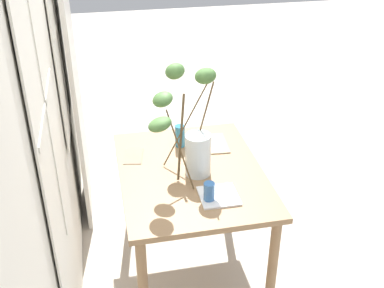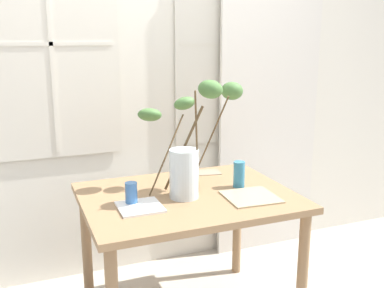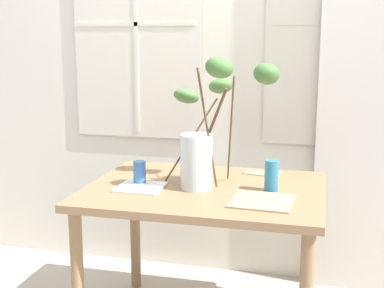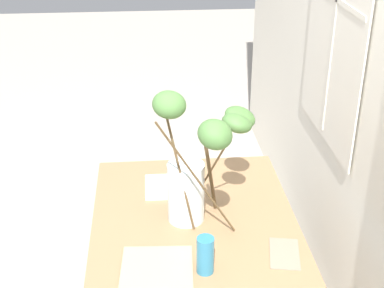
{
  "view_description": "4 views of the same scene",
  "coord_description": "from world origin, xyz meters",
  "px_view_note": "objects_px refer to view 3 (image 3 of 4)",
  "views": [
    {
      "loc": [
        -2.42,
        0.5,
        2.36
      ],
      "look_at": [
        -0.0,
        -0.01,
        0.95
      ],
      "focal_mm": 44.83,
      "sensor_mm": 36.0,
      "label": 1
    },
    {
      "loc": [
        -0.84,
        -2.17,
        1.6
      ],
      "look_at": [
        0.0,
        -0.06,
        1.06
      ],
      "focal_mm": 42.28,
      "sensor_mm": 36.0,
      "label": 2
    },
    {
      "loc": [
        0.54,
        -2.4,
        1.47
      ],
      "look_at": [
        -0.06,
        -0.01,
        0.97
      ],
      "focal_mm": 49.17,
      "sensor_mm": 36.0,
      "label": 3
    },
    {
      "loc": [
        1.96,
        -0.18,
        2.13
      ],
      "look_at": [
        -0.03,
        -0.01,
        1.12
      ],
      "focal_mm": 52.3,
      "sensor_mm": 36.0,
      "label": 4
    }
  ],
  "objects_px": {
    "drinking_glass_blue_left": "(140,173)",
    "plate_square_left": "(141,187)",
    "drinking_glass_blue_right": "(271,176)",
    "plate_square_right": "(262,201)",
    "vase_with_branches": "(207,132)",
    "dining_table": "(205,207)"
  },
  "relations": [
    {
      "from": "drinking_glass_blue_left",
      "to": "drinking_glass_blue_right",
      "type": "xyz_separation_m",
      "value": [
        0.64,
        0.04,
        0.02
      ]
    },
    {
      "from": "plate_square_right",
      "to": "drinking_glass_blue_left",
      "type": "bearing_deg",
      "value": 167.68
    },
    {
      "from": "vase_with_branches",
      "to": "plate_square_left",
      "type": "relative_size",
      "value": 3.0
    },
    {
      "from": "drinking_glass_blue_right",
      "to": "vase_with_branches",
      "type": "bearing_deg",
      "value": -178.82
    },
    {
      "from": "vase_with_branches",
      "to": "drinking_glass_blue_right",
      "type": "bearing_deg",
      "value": 1.18
    },
    {
      "from": "vase_with_branches",
      "to": "drinking_glass_blue_right",
      "type": "height_order",
      "value": "vase_with_branches"
    },
    {
      "from": "vase_with_branches",
      "to": "drinking_glass_blue_left",
      "type": "height_order",
      "value": "vase_with_branches"
    },
    {
      "from": "dining_table",
      "to": "drinking_glass_blue_left",
      "type": "bearing_deg",
      "value": -173.78
    },
    {
      "from": "dining_table",
      "to": "vase_with_branches",
      "type": "relative_size",
      "value": 1.75
    },
    {
      "from": "vase_with_branches",
      "to": "plate_square_left",
      "type": "bearing_deg",
      "value": -161.59
    },
    {
      "from": "drinking_glass_blue_left",
      "to": "plate_square_left",
      "type": "bearing_deg",
      "value": -67.24
    },
    {
      "from": "plate_square_right",
      "to": "vase_with_branches",
      "type": "bearing_deg",
      "value": 148.94
    },
    {
      "from": "drinking_glass_blue_right",
      "to": "plate_square_left",
      "type": "height_order",
      "value": "drinking_glass_blue_right"
    },
    {
      "from": "drinking_glass_blue_left",
      "to": "drinking_glass_blue_right",
      "type": "bearing_deg",
      "value": 4.0
    },
    {
      "from": "drinking_glass_blue_left",
      "to": "plate_square_right",
      "type": "relative_size",
      "value": 0.44
    },
    {
      "from": "drinking_glass_blue_left",
      "to": "vase_with_branches",
      "type": "bearing_deg",
      "value": 6.62
    },
    {
      "from": "vase_with_branches",
      "to": "plate_square_left",
      "type": "height_order",
      "value": "vase_with_branches"
    },
    {
      "from": "dining_table",
      "to": "plate_square_right",
      "type": "height_order",
      "value": "plate_square_right"
    },
    {
      "from": "plate_square_left",
      "to": "plate_square_right",
      "type": "xyz_separation_m",
      "value": [
        0.59,
        -0.07,
        -0.0
      ]
    },
    {
      "from": "plate_square_left",
      "to": "dining_table",
      "type": "bearing_deg",
      "value": 18.31
    },
    {
      "from": "drinking_glass_blue_left",
      "to": "drinking_glass_blue_right",
      "type": "relative_size",
      "value": 0.79
    },
    {
      "from": "vase_with_branches",
      "to": "dining_table",
      "type": "bearing_deg",
      "value": -158.2
    }
  ]
}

